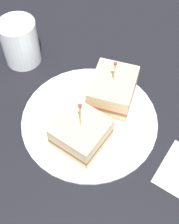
{
  "coord_description": "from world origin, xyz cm",
  "views": [
    {
      "loc": [
        -20.4,
        -26.04,
        51.18
      ],
      "look_at": [
        0.0,
        0.0,
        2.98
      ],
      "focal_mm": 49.27,
      "sensor_mm": 36.0,
      "label": 1
    }
  ],
  "objects_px": {
    "sandwich_half_front": "(113,89)",
    "sandwich_half_back": "(81,133)",
    "drink_glass": "(21,45)",
    "plate": "(89,119)"
  },
  "relations": [
    {
      "from": "plate",
      "to": "drink_glass",
      "type": "xyz_separation_m",
      "value": [
        -0.01,
        0.23,
        0.04
      ]
    },
    {
      "from": "sandwich_half_front",
      "to": "sandwich_half_back",
      "type": "distance_m",
      "value": 0.12
    },
    {
      "from": "sandwich_half_front",
      "to": "drink_glass",
      "type": "bearing_deg",
      "value": 111.09
    },
    {
      "from": "plate",
      "to": "sandwich_half_back",
      "type": "distance_m",
      "value": 0.06
    },
    {
      "from": "sandwich_half_back",
      "to": "sandwich_half_front",
      "type": "bearing_deg",
      "value": 20.46
    },
    {
      "from": "sandwich_half_front",
      "to": "sandwich_half_back",
      "type": "bearing_deg",
      "value": -159.54
    },
    {
      "from": "drink_glass",
      "to": "sandwich_half_back",
      "type": "bearing_deg",
      "value": -96.3
    },
    {
      "from": "sandwich_half_front",
      "to": "plate",
      "type": "bearing_deg",
      "value": -170.22
    },
    {
      "from": "sandwich_half_back",
      "to": "plate",
      "type": "bearing_deg",
      "value": 34.81
    },
    {
      "from": "plate",
      "to": "sandwich_half_front",
      "type": "bearing_deg",
      "value": 9.78
    }
  ]
}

